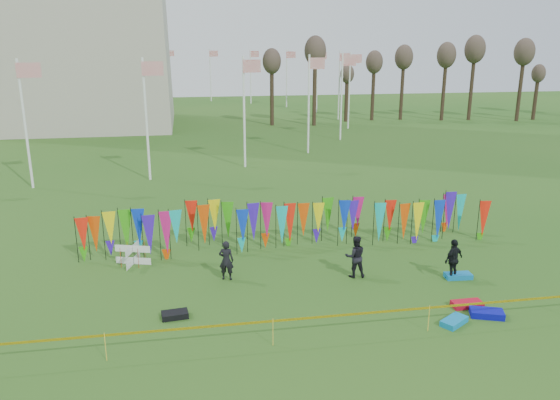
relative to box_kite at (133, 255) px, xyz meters
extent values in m
plane|color=#225217|center=(6.65, -6.03, -0.43)|extent=(160.00, 160.00, 0.00)
cylinder|color=white|center=(20.65, 41.97, 3.57)|extent=(0.16, 0.16, 8.00)
plane|color=#B11214|center=(21.25, 41.97, 6.87)|extent=(1.40, 0.00, 1.40)
cylinder|color=white|center=(19.69, 49.22, 3.57)|extent=(0.16, 0.16, 8.00)
plane|color=#B11214|center=(20.29, 49.22, 6.87)|extent=(1.40, 0.00, 1.40)
cylinder|color=white|center=(16.90, 55.97, 3.57)|extent=(0.16, 0.16, 8.00)
plane|color=#B11214|center=(17.50, 55.97, 6.87)|extent=(1.40, 0.00, 1.40)
cylinder|color=white|center=(12.45, 61.77, 3.57)|extent=(0.16, 0.16, 8.00)
plane|color=#B11214|center=(13.05, 61.77, 6.87)|extent=(1.40, 0.00, 1.40)
cylinder|color=white|center=(6.65, 66.22, 3.57)|extent=(0.16, 0.16, 8.00)
plane|color=#B11214|center=(7.25, 66.22, 6.87)|extent=(1.40, 0.00, 1.40)
cylinder|color=white|center=(-0.10, 69.02, 3.57)|extent=(0.16, 0.16, 8.00)
plane|color=#B11214|center=(0.50, 69.02, 6.87)|extent=(1.40, 0.00, 1.40)
cylinder|color=white|center=(-7.35, 69.97, 3.57)|extent=(0.16, 0.16, 8.00)
plane|color=#B11214|center=(-6.75, 69.97, 6.87)|extent=(1.40, 0.00, 1.40)
cylinder|color=white|center=(-14.60, 69.02, 3.57)|extent=(0.16, 0.16, 8.00)
plane|color=#B11214|center=(-14.00, 69.02, 6.87)|extent=(1.40, 0.00, 1.40)
cylinder|color=white|center=(-21.35, 66.22, 3.57)|extent=(0.16, 0.16, 8.00)
plane|color=#B11214|center=(-20.75, 66.22, 6.87)|extent=(1.40, 0.00, 1.40)
cylinder|color=white|center=(-7.35, 13.97, 3.57)|extent=(0.16, 0.16, 8.00)
plane|color=#B11214|center=(-6.75, 13.97, 6.87)|extent=(1.40, 0.00, 1.40)
cylinder|color=white|center=(-0.10, 14.93, 3.57)|extent=(0.16, 0.16, 8.00)
plane|color=#B11214|center=(0.50, 14.93, 6.87)|extent=(1.40, 0.00, 1.40)
cylinder|color=white|center=(6.65, 17.72, 3.57)|extent=(0.16, 0.16, 8.00)
plane|color=#B11214|center=(7.25, 17.72, 6.87)|extent=(1.40, 0.00, 1.40)
cylinder|color=white|center=(12.45, 22.17, 3.57)|extent=(0.16, 0.16, 8.00)
plane|color=#B11214|center=(13.05, 22.17, 6.87)|extent=(1.40, 0.00, 1.40)
cylinder|color=white|center=(16.90, 27.97, 3.57)|extent=(0.16, 0.16, 8.00)
plane|color=#B11214|center=(17.50, 27.97, 6.87)|extent=(1.40, 0.00, 1.40)
cylinder|color=white|center=(19.69, 34.72, 3.57)|extent=(0.16, 0.16, 8.00)
plane|color=#B11214|center=(20.29, 34.72, 6.87)|extent=(1.40, 0.00, 1.40)
cylinder|color=black|center=(-2.35, 1.00, 0.64)|extent=(0.03, 0.03, 2.14)
cone|color=#FD200E|center=(-2.07, 1.00, 0.83)|extent=(0.64, 0.64, 1.60)
cylinder|color=black|center=(-1.79, 1.00, 0.64)|extent=(0.03, 0.03, 2.14)
cone|color=#EC4807|center=(-1.51, 1.00, 0.83)|extent=(0.64, 0.64, 1.60)
cylinder|color=black|center=(-1.23, 1.00, 0.64)|extent=(0.03, 0.03, 2.14)
cone|color=yellow|center=(-0.95, 1.00, 0.83)|extent=(0.64, 0.64, 1.60)
cylinder|color=black|center=(-0.66, 1.00, 0.64)|extent=(0.03, 0.03, 2.14)
cone|color=#35A913|center=(-0.38, 1.00, 0.83)|extent=(0.64, 0.64, 1.60)
cylinder|color=black|center=(-0.10, 1.00, 0.64)|extent=(0.03, 0.03, 2.14)
cone|color=#0C36D1|center=(0.18, 1.00, 0.83)|extent=(0.64, 0.64, 1.60)
cylinder|color=black|center=(0.46, 1.00, 0.64)|extent=(0.03, 0.03, 2.14)
cone|color=#3B15BD|center=(0.74, 1.00, 0.83)|extent=(0.64, 0.64, 1.60)
cylinder|color=black|center=(1.02, 1.00, 0.64)|extent=(0.03, 0.03, 2.14)
cone|color=#C7166D|center=(1.30, 1.00, 0.83)|extent=(0.64, 0.64, 1.60)
cylinder|color=black|center=(1.59, 1.00, 0.64)|extent=(0.03, 0.03, 2.14)
cone|color=#0CB5B3|center=(1.87, 1.00, 0.83)|extent=(0.64, 0.64, 1.60)
cylinder|color=black|center=(2.15, 1.00, 0.64)|extent=(0.03, 0.03, 2.14)
cone|color=#FD200E|center=(2.43, 1.00, 0.83)|extent=(0.64, 0.64, 1.60)
cylinder|color=black|center=(2.71, 1.00, 0.64)|extent=(0.03, 0.03, 2.14)
cone|color=#EC4807|center=(2.99, 1.00, 0.83)|extent=(0.64, 0.64, 1.60)
cylinder|color=black|center=(3.27, 1.00, 0.64)|extent=(0.03, 0.03, 2.14)
cone|color=yellow|center=(3.55, 1.00, 0.83)|extent=(0.64, 0.64, 1.60)
cylinder|color=black|center=(3.84, 1.00, 0.64)|extent=(0.03, 0.03, 2.14)
cone|color=#35A913|center=(4.12, 1.00, 0.83)|extent=(0.64, 0.64, 1.60)
cylinder|color=black|center=(4.40, 1.00, 0.64)|extent=(0.03, 0.03, 2.14)
cone|color=#0C36D1|center=(4.68, 1.00, 0.83)|extent=(0.64, 0.64, 1.60)
cylinder|color=black|center=(4.96, 1.00, 0.64)|extent=(0.03, 0.03, 2.14)
cone|color=#3B15BD|center=(5.24, 1.00, 0.83)|extent=(0.64, 0.64, 1.60)
cylinder|color=black|center=(5.52, 1.00, 0.64)|extent=(0.03, 0.03, 2.14)
cone|color=#C7166D|center=(5.80, 1.00, 0.83)|extent=(0.64, 0.64, 1.60)
cylinder|color=black|center=(6.09, 1.00, 0.64)|extent=(0.03, 0.03, 2.14)
cone|color=#0CB5B3|center=(6.37, 1.00, 0.83)|extent=(0.64, 0.64, 1.60)
cylinder|color=black|center=(6.65, 1.00, 0.64)|extent=(0.03, 0.03, 2.14)
cone|color=#FD200E|center=(6.93, 1.00, 0.83)|extent=(0.64, 0.64, 1.60)
cylinder|color=black|center=(7.21, 1.00, 0.64)|extent=(0.03, 0.03, 2.14)
cone|color=#EC4807|center=(7.49, 1.00, 0.83)|extent=(0.64, 0.64, 1.60)
cylinder|color=black|center=(7.77, 1.00, 0.64)|extent=(0.03, 0.03, 2.14)
cone|color=yellow|center=(8.05, 1.00, 0.83)|extent=(0.64, 0.64, 1.60)
cylinder|color=black|center=(8.34, 1.00, 0.64)|extent=(0.03, 0.03, 2.14)
cone|color=#35A913|center=(8.62, 1.00, 0.83)|extent=(0.64, 0.64, 1.60)
cylinder|color=black|center=(8.90, 1.00, 0.64)|extent=(0.03, 0.03, 2.14)
cone|color=#0C36D1|center=(9.18, 1.00, 0.83)|extent=(0.64, 0.64, 1.60)
cylinder|color=black|center=(9.46, 1.00, 0.64)|extent=(0.03, 0.03, 2.14)
cone|color=#3B15BD|center=(9.74, 1.00, 0.83)|extent=(0.64, 0.64, 1.60)
cylinder|color=black|center=(10.02, 1.00, 0.64)|extent=(0.03, 0.03, 2.14)
cone|color=#C7166D|center=(10.30, 1.00, 0.83)|extent=(0.64, 0.64, 1.60)
cylinder|color=black|center=(10.59, 1.00, 0.64)|extent=(0.03, 0.03, 2.14)
cone|color=#0CB5B3|center=(10.87, 1.00, 0.83)|extent=(0.64, 0.64, 1.60)
cylinder|color=black|center=(11.15, 1.00, 0.64)|extent=(0.03, 0.03, 2.14)
cone|color=#FD200E|center=(11.43, 1.00, 0.83)|extent=(0.64, 0.64, 1.60)
cylinder|color=black|center=(11.71, 1.00, 0.64)|extent=(0.03, 0.03, 2.14)
cone|color=#EC4807|center=(11.99, 1.00, 0.83)|extent=(0.64, 0.64, 1.60)
cylinder|color=black|center=(12.27, 1.00, 0.64)|extent=(0.03, 0.03, 2.14)
cone|color=yellow|center=(12.55, 1.00, 0.83)|extent=(0.64, 0.64, 1.60)
cylinder|color=black|center=(12.84, 1.00, 0.64)|extent=(0.03, 0.03, 2.14)
cone|color=#35A913|center=(13.12, 1.00, 0.83)|extent=(0.64, 0.64, 1.60)
cylinder|color=black|center=(13.40, 1.00, 0.64)|extent=(0.03, 0.03, 2.14)
cone|color=#0C36D1|center=(13.68, 1.00, 0.83)|extent=(0.64, 0.64, 1.60)
cylinder|color=black|center=(13.96, 1.00, 0.64)|extent=(0.03, 0.03, 2.14)
cone|color=#3B15BD|center=(14.24, 1.00, 0.83)|extent=(0.64, 0.64, 1.60)
cylinder|color=black|center=(14.52, 1.00, 0.64)|extent=(0.03, 0.03, 2.14)
cone|color=#C7166D|center=(14.80, 1.00, 0.83)|extent=(0.64, 0.64, 1.60)
cylinder|color=black|center=(15.09, 1.00, 0.64)|extent=(0.03, 0.03, 2.14)
cone|color=#0CB5B3|center=(15.37, 1.00, 0.83)|extent=(0.64, 0.64, 1.60)
cylinder|color=black|center=(15.65, 1.00, 0.64)|extent=(0.03, 0.03, 2.14)
cone|color=#FD200E|center=(15.93, 1.00, 0.83)|extent=(0.64, 0.64, 1.60)
cube|color=yellow|center=(6.65, -7.25, 0.39)|extent=(26.00, 0.01, 0.08)
cylinder|color=yellow|center=(-0.35, -7.25, 0.02)|extent=(0.02, 0.02, 0.90)
cylinder|color=yellow|center=(4.65, -7.25, 0.02)|extent=(0.02, 0.02, 0.90)
cylinder|color=yellow|center=(9.65, -7.25, 0.02)|extent=(0.02, 0.02, 0.90)
cylinder|color=#3C2E1E|center=(12.65, 37.97, 2.77)|extent=(0.44, 0.44, 6.40)
ellipsoid|color=#493A30|center=(12.65, 37.97, 6.13)|extent=(1.92, 1.92, 2.56)
cylinder|color=#3C2E1E|center=(16.65, 37.97, 2.77)|extent=(0.44, 0.44, 6.40)
ellipsoid|color=#493A30|center=(16.65, 37.97, 6.13)|extent=(1.92, 1.92, 2.56)
cylinder|color=#3C2E1E|center=(20.65, 37.97, 2.77)|extent=(0.44, 0.44, 6.40)
ellipsoid|color=#493A30|center=(20.65, 37.97, 6.13)|extent=(1.92, 1.92, 2.56)
cylinder|color=#3C2E1E|center=(24.65, 37.97, 2.77)|extent=(0.44, 0.44, 6.40)
ellipsoid|color=#493A30|center=(24.65, 37.97, 6.13)|extent=(1.92, 1.92, 2.56)
cylinder|color=#3C2E1E|center=(28.65, 37.97, 2.77)|extent=(0.44, 0.44, 6.40)
ellipsoid|color=#493A30|center=(28.65, 37.97, 6.13)|extent=(1.92, 1.92, 2.56)
cylinder|color=#3C2E1E|center=(32.65, 37.97, 2.77)|extent=(0.44, 0.44, 6.40)
ellipsoid|color=#493A30|center=(32.65, 37.97, 6.13)|extent=(1.92, 1.92, 2.56)
cylinder|color=#3C2E1E|center=(36.65, 37.97, 2.77)|extent=(0.44, 0.44, 6.40)
ellipsoid|color=#493A30|center=(36.65, 37.97, 6.13)|extent=(1.92, 1.92, 2.56)
cylinder|color=#3C2E1E|center=(40.65, 37.97, 2.77)|extent=(0.44, 0.44, 6.40)
ellipsoid|color=#493A30|center=(40.65, 37.97, 6.13)|extent=(1.92, 1.92, 2.56)
cylinder|color=#3C2E1E|center=(44.65, 37.97, 2.77)|extent=(0.44, 0.44, 6.40)
ellipsoid|color=#493A30|center=(44.65, 37.97, 6.13)|extent=(1.92, 1.92, 2.56)
cylinder|color=#B4220D|center=(-0.37, -0.37, 0.00)|extent=(0.02, 0.02, 0.85)
cylinder|color=#B4220D|center=(0.37, -0.37, 0.00)|extent=(0.02, 0.02, 0.85)
cylinder|color=#B4220D|center=(-0.37, 0.37, 0.00)|extent=(0.02, 0.02, 0.85)
cylinder|color=#B4220D|center=(0.37, 0.37, 0.00)|extent=(0.02, 0.02, 0.85)
imported|color=black|center=(3.71, -2.17, 0.37)|extent=(0.67, 0.56, 1.59)
imported|color=black|center=(8.70, -2.76, 0.42)|extent=(0.86, 0.57, 1.69)
imported|color=black|center=(12.38, -3.65, 0.39)|extent=(1.10, 0.91, 1.64)
cube|color=#0D84C4|center=(10.78, -6.99, -0.33)|extent=(1.09, 0.94, 0.20)
cube|color=#0A0DB1|center=(12.11, -6.68, -0.31)|extent=(1.20, 0.89, 0.23)
cube|color=red|center=(11.81, -5.91, -0.33)|extent=(1.06, 0.50, 0.19)
cube|color=black|center=(1.75, -4.96, -0.33)|extent=(0.92, 0.60, 0.20)
cube|color=#0D77C1|center=(12.66, -3.62, -0.33)|extent=(1.05, 0.55, 0.20)
camera|label=1|loc=(2.40, -21.82, 8.44)|focal=35.00mm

